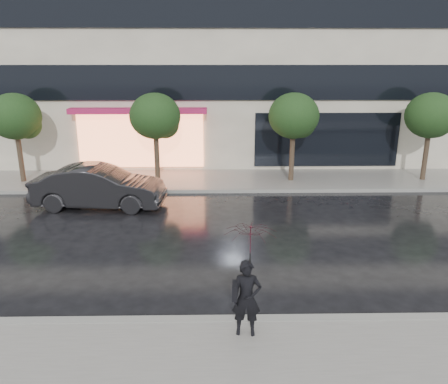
{
  "coord_description": "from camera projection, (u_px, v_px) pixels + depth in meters",
  "views": [
    {
      "loc": [
        -0.36,
        -8.98,
        5.33
      ],
      "look_at": [
        -0.13,
        3.95,
        1.4
      ],
      "focal_mm": 35.0,
      "sensor_mm": 36.0,
      "label": 1
    }
  ],
  "objects": [
    {
      "name": "ground",
      "position": [
        233.0,
        299.0,
        10.14
      ],
      "size": [
        120.0,
        120.0,
        0.0
      ],
      "primitive_type": "plane",
      "color": "black",
      "rests_on": "ground"
    },
    {
      "name": "sidewalk_far",
      "position": [
        224.0,
        180.0,
        19.93
      ],
      "size": [
        60.0,
        3.5,
        0.12
      ],
      "primitive_type": "cube",
      "color": "slate",
      "rests_on": "ground"
    },
    {
      "name": "curb_near",
      "position": [
        234.0,
        321.0,
        9.17
      ],
      "size": [
        60.0,
        0.25,
        0.14
      ],
      "primitive_type": "cube",
      "color": "gray",
      "rests_on": "ground"
    },
    {
      "name": "curb_far",
      "position": [
        225.0,
        191.0,
        18.25
      ],
      "size": [
        60.0,
        0.25,
        0.14
      ],
      "primitive_type": "cube",
      "color": "gray",
      "rests_on": "ground"
    },
    {
      "name": "tree_far_west",
      "position": [
        17.0,
        118.0,
        18.74
      ],
      "size": [
        2.2,
        2.2,
        3.99
      ],
      "color": "#33261C",
      "rests_on": "ground"
    },
    {
      "name": "tree_mid_west",
      "position": [
        157.0,
        118.0,
        18.84
      ],
      "size": [
        2.2,
        2.2,
        3.99
      ],
      "color": "#33261C",
      "rests_on": "ground"
    },
    {
      "name": "tree_mid_east",
      "position": [
        295.0,
        117.0,
        18.94
      ],
      "size": [
        2.2,
        2.2,
        3.99
      ],
      "color": "#33261C",
      "rests_on": "ground"
    },
    {
      "name": "tree_far_east",
      "position": [
        432.0,
        117.0,
        19.04
      ],
      "size": [
        2.2,
        2.2,
        3.99
      ],
      "color": "#33261C",
      "rests_on": "ground"
    },
    {
      "name": "parked_car",
      "position": [
        99.0,
        187.0,
        16.23
      ],
      "size": [
        4.93,
        2.04,
        1.59
      ],
      "primitive_type": "imported",
      "rotation": [
        0.0,
        0.0,
        1.5
      ],
      "color": "black",
      "rests_on": "ground"
    },
    {
      "name": "pedestrian_with_umbrella",
      "position": [
        249.0,
        262.0,
        8.22
      ],
      "size": [
        1.05,
        1.07,
        2.31
      ],
      "rotation": [
        0.0,
        0.0,
        -0.06
      ],
      "color": "black",
      "rests_on": "sidewalk_near"
    }
  ]
}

